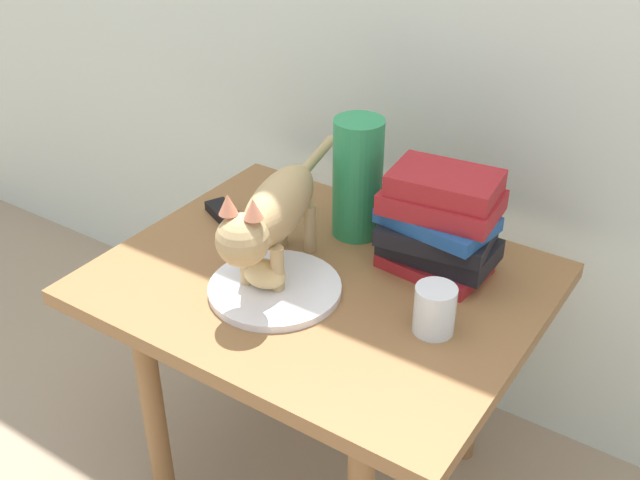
# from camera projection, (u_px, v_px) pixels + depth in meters

# --- Properties ---
(ground_plane) EXTENTS (6.00, 6.00, 0.00)m
(ground_plane) POSITION_uv_depth(u_px,v_px,m) (320.00, 475.00, 1.68)
(ground_plane) COLOR gray
(side_table) EXTENTS (0.79, 0.63, 0.53)m
(side_table) POSITION_uv_depth(u_px,v_px,m) (320.00, 307.00, 1.44)
(side_table) COLOR olive
(side_table) RESTS_ON ground
(plate) EXTENTS (0.24, 0.24, 0.01)m
(plate) POSITION_uv_depth(u_px,v_px,m) (275.00, 289.00, 1.36)
(plate) COLOR white
(plate) RESTS_ON side_table
(bread_roll) EXTENTS (0.09, 0.07, 0.05)m
(bread_roll) POSITION_uv_depth(u_px,v_px,m) (265.00, 274.00, 1.34)
(bread_roll) COLOR #E0BC7A
(bread_roll) RESTS_ON plate
(cat) EXTENTS (0.16, 0.47, 0.23)m
(cat) POSITION_uv_depth(u_px,v_px,m) (273.00, 213.00, 1.34)
(cat) COLOR tan
(cat) RESTS_ON side_table
(book_stack) EXTENTS (0.21, 0.16, 0.20)m
(book_stack) POSITION_uv_depth(u_px,v_px,m) (439.00, 223.00, 1.38)
(book_stack) COLOR maroon
(book_stack) RESTS_ON side_table
(green_vase) EXTENTS (0.10, 0.10, 0.24)m
(green_vase) POSITION_uv_depth(u_px,v_px,m) (358.00, 178.00, 1.48)
(green_vase) COLOR #288C51
(green_vase) RESTS_ON side_table
(candle_jar) EXTENTS (0.07, 0.07, 0.08)m
(candle_jar) POSITION_uv_depth(u_px,v_px,m) (434.00, 312.00, 1.25)
(candle_jar) COLOR silver
(candle_jar) RESTS_ON side_table
(tv_remote) EXTENTS (0.15, 0.10, 0.02)m
(tv_remote) POSITION_uv_depth(u_px,v_px,m) (229.00, 218.00, 1.57)
(tv_remote) COLOR black
(tv_remote) RESTS_ON side_table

